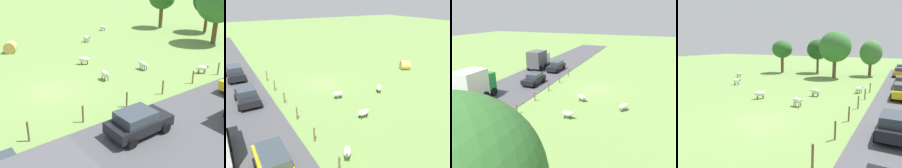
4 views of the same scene
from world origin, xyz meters
TOP-DOWN VIEW (x-y plane):
  - ground_plane at (0.00, 0.00)m, footprint 160.00×160.00m
  - road_strip at (10.43, 0.00)m, footprint 8.00×80.00m
  - sheep_0 at (-4.03, 5.50)m, footprint 1.08×1.20m
  - sheep_1 at (0.64, 9.18)m, footprint 1.15×0.58m
  - sheep_4 at (0.62, 4.78)m, footprint 1.11×0.63m
  - sheep_5 at (4.53, 12.86)m, footprint 0.96×1.11m
  - hay_bale_0 at (-12.43, 0.94)m, footprint 1.75×1.75m
  - fence_post_0 at (5.62, -3.98)m, footprint 0.12×0.12m
  - fence_post_1 at (5.62, -0.43)m, footprint 0.12×0.12m
  - fence_post_2 at (5.62, 3.11)m, footprint 0.12×0.12m
  - fence_post_3 at (5.62, 6.65)m, footprint 0.12×0.12m
  - fence_post_4 at (5.62, 10.20)m, footprint 0.12×0.12m
  - fence_post_5 at (5.62, 13.74)m, footprint 0.12×0.12m
  - car_2 at (8.73, 1.41)m, footprint 2.06×3.91m
  - car_3 at (8.89, -6.55)m, footprint 2.03×4.50m
  - car_6 at (8.93, 12.27)m, footprint 1.94×4.52m

SIDE VIEW (x-z plane):
  - ground_plane at x=0.00m, z-range 0.00..0.00m
  - road_strip at x=10.43m, z-range 0.00..0.06m
  - sheep_5 at x=4.53m, z-range 0.14..0.89m
  - sheep_0 at x=-4.03m, z-range 0.13..0.92m
  - sheep_1 at x=0.64m, z-range 0.13..0.93m
  - fence_post_2 at x=5.62m, z-range 0.00..1.12m
  - sheep_4 at x=0.62m, z-range 0.15..0.98m
  - fence_post_4 at x=5.62m, z-range 0.00..1.14m
  - fence_post_3 at x=5.62m, z-range 0.00..1.15m
  - fence_post_5 at x=5.62m, z-range 0.00..1.16m
  - fence_post_1 at x=5.62m, z-range 0.00..1.18m
  - fence_post_0 at x=5.62m, z-range 0.00..1.26m
  - hay_bale_0 at x=-12.43m, z-range 0.00..1.28m
  - car_2 at x=8.73m, z-range 0.09..1.60m
  - car_6 at x=8.93m, z-range 0.09..1.69m
  - car_3 at x=8.89m, z-range 0.09..1.71m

